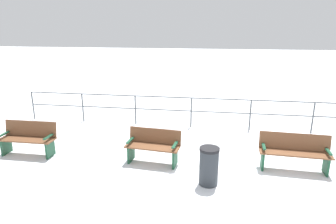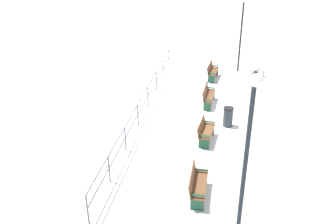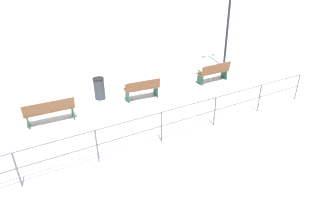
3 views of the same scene
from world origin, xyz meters
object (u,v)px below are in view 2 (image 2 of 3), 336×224
(lamppost_middle, at_px, (242,20))
(bench_nearest, at_px, (197,184))
(bench_fourth, at_px, (212,71))
(lamppost_near, at_px, (249,129))
(bench_third, at_px, (208,95))
(bench_second, at_px, (205,131))
(trash_bin, at_px, (228,117))

(lamppost_middle, bearing_deg, bench_nearest, -96.17)
(bench_fourth, xyz_separation_m, lamppost_near, (1.48, -12.20, 3.09))
(bench_nearest, bearing_deg, bench_third, 91.44)
(lamppost_near, bearing_deg, bench_fourth, 96.91)
(bench_second, xyz_separation_m, lamppost_near, (1.32, -5.18, 3.10))
(bench_third, xyz_separation_m, trash_bin, (1.03, -2.06, -0.05))
(lamppost_near, bearing_deg, trash_bin, 93.77)
(bench_nearest, distance_m, lamppost_near, 3.74)
(bench_fourth, bearing_deg, lamppost_middle, 51.67)
(bench_nearest, relative_size, lamppost_middle, 0.34)
(bench_third, bearing_deg, bench_second, -84.67)
(bench_fourth, height_order, lamppost_near, lamppost_near)
(bench_second, distance_m, lamppost_middle, 9.05)
(lamppost_near, xyz_separation_m, lamppost_middle, (0.00, 13.72, -0.45))
(bench_nearest, relative_size, bench_second, 1.06)
(bench_third, relative_size, lamppost_middle, 0.38)
(lamppost_middle, bearing_deg, trash_bin, -93.52)
(lamppost_middle, height_order, trash_bin, lamppost_middle)
(lamppost_middle, bearing_deg, bench_second, -98.79)
(bench_second, bearing_deg, lamppost_near, -69.93)
(trash_bin, bearing_deg, bench_nearest, -99.91)
(trash_bin, bearing_deg, bench_second, -121.37)
(bench_fourth, distance_m, lamppost_near, 12.67)
(bench_second, bearing_deg, bench_nearest, -83.98)
(bench_nearest, xyz_separation_m, lamppost_middle, (1.30, 12.06, 2.64))
(bench_second, height_order, bench_fourth, bench_fourth)
(bench_second, xyz_separation_m, trash_bin, (0.88, 1.45, -0.02))
(bench_nearest, height_order, bench_second, bench_nearest)
(bench_second, xyz_separation_m, bench_third, (-0.14, 3.51, 0.03))
(bench_second, xyz_separation_m, lamppost_middle, (1.32, 8.55, 2.66))
(bench_second, relative_size, lamppost_middle, 0.32)
(bench_fourth, relative_size, lamppost_near, 0.31)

